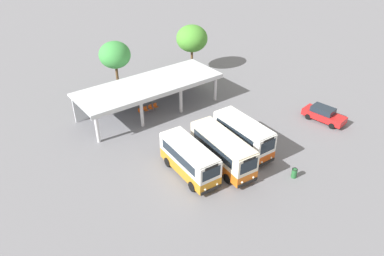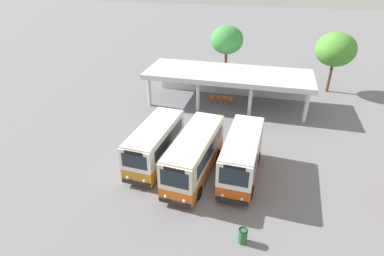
{
  "view_description": "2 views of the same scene",
  "coord_description": "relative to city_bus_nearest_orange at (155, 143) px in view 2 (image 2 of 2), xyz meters",
  "views": [
    {
      "loc": [
        -18.56,
        -17.95,
        20.63
      ],
      "look_at": [
        -1.01,
        5.27,
        2.53
      ],
      "focal_mm": 34.4,
      "sensor_mm": 36.0,
      "label": 1
    },
    {
      "loc": [
        3.95,
        -15.48,
        13.46
      ],
      "look_at": [
        -1.35,
        5.31,
        1.72
      ],
      "focal_mm": 29.3,
      "sensor_mm": 36.0,
      "label": 2
    }
  ],
  "objects": [
    {
      "name": "ground_plane",
      "position": [
        3.37,
        -2.52,
        -1.69
      ],
      "size": [
        180.0,
        180.0,
        0.0
      ],
      "primitive_type": "plane",
      "color": "slate"
    },
    {
      "name": "waiting_chair_fourth_seat",
      "position": [
        3.85,
        11.68,
        -1.16
      ],
      "size": [
        0.45,
        0.45,
        0.86
      ],
      "color": "slate",
      "rests_on": "ground"
    },
    {
      "name": "waiting_chair_second_from_end",
      "position": [
        2.53,
        11.68,
        -1.16
      ],
      "size": [
        0.45,
        0.45,
        0.86
      ],
      "color": "slate",
      "rests_on": "ground"
    },
    {
      "name": "waiting_chair_end_by_column",
      "position": [
        1.87,
        11.72,
        -1.16
      ],
      "size": [
        0.45,
        0.45,
        0.86
      ],
      "color": "slate",
      "rests_on": "ground"
    },
    {
      "name": "roadside_tree_east_of_canopy",
      "position": [
        13.97,
        18.14,
        3.07
      ],
      "size": [
        4.23,
        4.23,
        6.57
      ],
      "color": "brown",
      "rests_on": "ground"
    },
    {
      "name": "litter_bin_apron",
      "position": [
        7.01,
        -5.86,
        -1.23
      ],
      "size": [
        0.49,
        0.49,
        0.9
      ],
      "color": "#266633",
      "rests_on": "ground"
    },
    {
      "name": "waiting_chair_middle_seat",
      "position": [
        3.19,
        11.69,
        -1.16
      ],
      "size": [
        0.45,
        0.45,
        0.86
      ],
      "color": "slate",
      "rests_on": "ground"
    },
    {
      "name": "terminal_canopy",
      "position": [
        3.41,
        12.63,
        0.97
      ],
      "size": [
        16.47,
        5.91,
        3.4
      ],
      "color": "silver",
      "rests_on": "ground"
    },
    {
      "name": "city_bus_second_in_row",
      "position": [
        3.11,
        -0.77,
        0.07
      ],
      "size": [
        2.79,
        7.49,
        3.16
      ],
      "color": "black",
      "rests_on": "ground"
    },
    {
      "name": "roadside_tree_behind_canopy",
      "position": [
        2.3,
        17.65,
        3.53
      ],
      "size": [
        3.7,
        3.7,
        6.82
      ],
      "color": "brown",
      "rests_on": "ground"
    },
    {
      "name": "city_bus_nearest_orange",
      "position": [
        0.0,
        0.0,
        0.0
      ],
      "size": [
        2.57,
        6.67,
        3.04
      ],
      "color": "black",
      "rests_on": "ground"
    },
    {
      "name": "city_bus_middle_cream",
      "position": [
        6.22,
        -0.16,
        0.09
      ],
      "size": [
        2.46,
        6.66,
        3.21
      ],
      "color": "black",
      "rests_on": "ground"
    }
  ]
}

